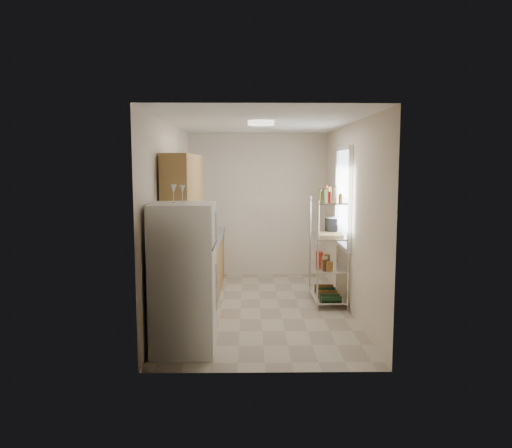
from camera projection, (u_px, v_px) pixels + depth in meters
The scene contains 16 objects.
room at pixel (260, 218), 6.93m from camera, with size 2.52×4.42×2.62m.
counter_run at pixel (198, 271), 7.46m from camera, with size 0.63×3.51×0.90m.
upper_cabinets at pixel (185, 181), 6.96m from camera, with size 0.33×2.20×0.72m, color #9D7543.
range_hood at pixel (195, 206), 7.80m from camera, with size 0.50×0.60×0.12m, color #B7BABC.
window at pixel (344, 198), 7.27m from camera, with size 0.06×1.00×1.46m, color white.
bakers_rack at pixel (329, 228), 7.27m from camera, with size 0.45×0.90×1.73m.
ceiling_dome at pixel (261, 123), 6.49m from camera, with size 0.34×0.34×0.06m, color white.
refrigerator at pixel (184, 278), 5.40m from camera, with size 0.67×0.67×1.63m, color white.
wine_glass_a at pixel (182, 194), 5.39m from camera, with size 0.07×0.07×0.19m, color silver, non-canonical shape.
wine_glass_b at pixel (173, 194), 5.31m from camera, with size 0.07×0.07×0.20m, color silver, non-canonical shape.
rice_cooker at pixel (198, 233), 7.53m from camera, with size 0.27×0.27×0.22m, color white.
frying_pan_large at pixel (198, 239), 7.54m from camera, with size 0.24×0.24×0.04m, color black.
frying_pan_small at pixel (202, 232), 8.23m from camera, with size 0.22×0.22×0.04m, color black.
cutting_board at pixel (330, 234), 7.22m from camera, with size 0.36×0.47×0.03m, color tan.
espresso_machine at pixel (331, 225), 7.45m from camera, with size 0.14×0.21×0.25m, color black.
storage_bag at pixel (320, 256), 7.65m from camera, with size 0.09×0.13×0.14m, color #9F2513.
Camera 1 is at (-0.17, -6.89, 2.04)m, focal length 35.00 mm.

